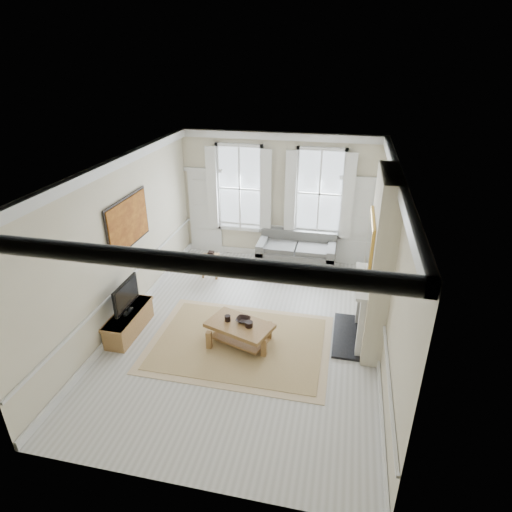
% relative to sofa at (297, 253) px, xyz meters
% --- Properties ---
extents(floor, '(7.20, 7.20, 0.00)m').
position_rel_sofa_xyz_m(floor, '(-0.58, -3.11, -0.37)').
color(floor, '#B7B5AD').
rests_on(floor, ground).
extents(ceiling, '(7.20, 7.20, 0.00)m').
position_rel_sofa_xyz_m(ceiling, '(-0.58, -3.11, 3.03)').
color(ceiling, white).
rests_on(ceiling, back_wall).
extents(back_wall, '(5.20, 0.00, 5.20)m').
position_rel_sofa_xyz_m(back_wall, '(-0.58, 0.49, 1.33)').
color(back_wall, beige).
rests_on(back_wall, floor).
extents(left_wall, '(0.00, 7.20, 7.20)m').
position_rel_sofa_xyz_m(left_wall, '(-3.18, -3.11, 1.33)').
color(left_wall, beige).
rests_on(left_wall, floor).
extents(right_wall, '(0.00, 7.20, 7.20)m').
position_rel_sofa_xyz_m(right_wall, '(2.02, -3.11, 1.33)').
color(right_wall, beige).
rests_on(right_wall, floor).
extents(window_left, '(1.26, 0.20, 2.20)m').
position_rel_sofa_xyz_m(window_left, '(-1.63, 0.44, 1.53)').
color(window_left, '#B2BCC6').
rests_on(window_left, back_wall).
extents(window_right, '(1.26, 0.20, 2.20)m').
position_rel_sofa_xyz_m(window_right, '(0.47, 0.44, 1.53)').
color(window_right, '#B2BCC6').
rests_on(window_right, back_wall).
extents(door_left, '(0.90, 0.08, 2.30)m').
position_rel_sofa_xyz_m(door_left, '(-2.63, 0.45, 0.78)').
color(door_left, silver).
rests_on(door_left, floor).
extents(door_right, '(0.90, 0.08, 2.30)m').
position_rel_sofa_xyz_m(door_right, '(1.47, 0.45, 0.78)').
color(door_right, silver).
rests_on(door_right, floor).
extents(painting, '(0.05, 1.66, 1.06)m').
position_rel_sofa_xyz_m(painting, '(-3.14, -2.81, 1.68)').
color(painting, '#C07221').
rests_on(painting, left_wall).
extents(chimney_breast, '(0.35, 1.70, 3.38)m').
position_rel_sofa_xyz_m(chimney_breast, '(1.84, -2.91, 1.33)').
color(chimney_breast, beige).
rests_on(chimney_breast, floor).
extents(hearth, '(0.55, 1.50, 0.05)m').
position_rel_sofa_xyz_m(hearth, '(1.42, -2.91, -0.35)').
color(hearth, black).
rests_on(hearth, floor).
extents(fireplace, '(0.21, 1.45, 1.33)m').
position_rel_sofa_xyz_m(fireplace, '(1.61, -2.91, 0.36)').
color(fireplace, silver).
rests_on(fireplace, floor).
extents(mirror, '(0.06, 1.26, 1.06)m').
position_rel_sofa_xyz_m(mirror, '(1.63, -2.91, 1.68)').
color(mirror, gold).
rests_on(mirror, chimney_breast).
extents(sofa, '(2.00, 0.97, 0.89)m').
position_rel_sofa_xyz_m(sofa, '(0.00, 0.00, 0.00)').
color(sofa, '#585856').
rests_on(sofa, floor).
extents(side_table, '(0.55, 0.55, 0.53)m').
position_rel_sofa_xyz_m(side_table, '(-2.04, -0.99, 0.05)').
color(side_table, brown).
rests_on(side_table, floor).
extents(rug, '(3.50, 2.60, 0.02)m').
position_rel_sofa_xyz_m(rug, '(-0.64, -3.58, -0.36)').
color(rug, tan).
rests_on(rug, floor).
extents(coffee_table, '(1.40, 1.08, 0.46)m').
position_rel_sofa_xyz_m(coffee_table, '(-0.64, -3.58, 0.01)').
color(coffee_table, brown).
rests_on(coffee_table, rug).
extents(ceramic_pot_a, '(0.12, 0.12, 0.12)m').
position_rel_sofa_xyz_m(ceramic_pot_a, '(-0.89, -3.53, 0.15)').
color(ceramic_pot_a, black).
rests_on(ceramic_pot_a, coffee_table).
extents(ceramic_pot_b, '(0.15, 0.15, 0.11)m').
position_rel_sofa_xyz_m(ceramic_pot_b, '(-0.44, -3.63, 0.14)').
color(ceramic_pot_b, black).
rests_on(ceramic_pot_b, coffee_table).
extents(bowl, '(0.30, 0.30, 0.07)m').
position_rel_sofa_xyz_m(bowl, '(-0.59, -3.48, 0.12)').
color(bowl, black).
rests_on(bowl, coffee_table).
extents(tv_stand, '(0.43, 1.34, 0.48)m').
position_rel_sofa_xyz_m(tv_stand, '(-2.92, -3.69, -0.13)').
color(tv_stand, brown).
rests_on(tv_stand, floor).
extents(tv, '(0.08, 0.90, 0.68)m').
position_rel_sofa_xyz_m(tv, '(-2.90, -3.69, 0.50)').
color(tv, black).
rests_on(tv, tv_stand).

